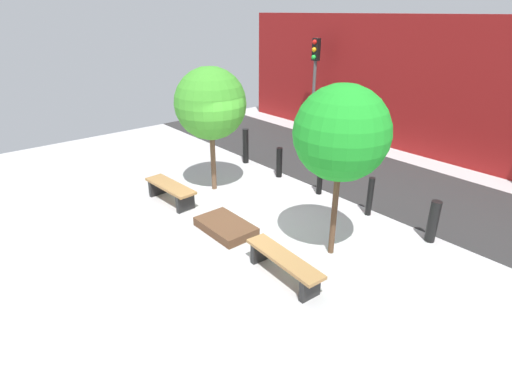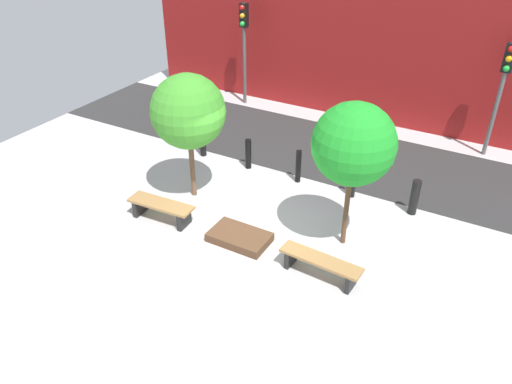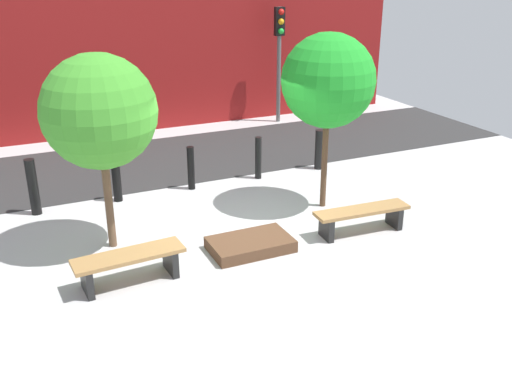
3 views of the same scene
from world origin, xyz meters
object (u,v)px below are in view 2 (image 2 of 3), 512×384
(planter_bed, at_px, (240,237))
(tree_behind_right_bench, at_px, (354,144))
(bollard_center, at_px, (298,166))
(bollard_right, at_px, (353,181))
(bollard_far_right, at_px, (415,197))
(bollard_far_left, at_px, (203,138))
(bollard_left, at_px, (248,154))
(tree_behind_left_bench, at_px, (188,112))
(bench_right, at_px, (320,264))
(traffic_light_mid_west, at_px, (503,80))
(traffic_light_west, at_px, (244,36))
(bench_left, at_px, (161,208))

(planter_bed, bearing_deg, tree_behind_right_bench, 28.47)
(bollard_center, bearing_deg, tree_behind_right_bench, -43.30)
(planter_bed, height_order, bollard_right, bollard_right)
(bollard_far_right, bearing_deg, bollard_far_left, 180.00)
(bollard_left, bearing_deg, bollard_far_left, 180.00)
(tree_behind_left_bench, bearing_deg, bollard_far_right, 20.56)
(tree_behind_right_bench, bearing_deg, bollard_right, 104.51)
(tree_behind_left_bench, xyz_separation_m, tree_behind_right_bench, (4.06, 0.00, 0.15))
(planter_bed, bearing_deg, bollard_left, 116.99)
(bench_right, xyz_separation_m, bollard_center, (-2.03, 3.22, 0.14))
(tree_behind_left_bench, xyz_separation_m, bollard_center, (2.03, 1.92, -1.83))
(tree_behind_left_bench, relative_size, traffic_light_mid_west, 0.97)
(bollard_right, distance_m, traffic_light_west, 7.26)
(bollard_right, relative_size, bollard_far_right, 1.03)
(bench_right, distance_m, bollard_far_left, 6.04)
(bollard_center, distance_m, bollard_right, 1.54)
(bollard_far_left, bearing_deg, bollard_far_right, 0.00)
(bench_left, relative_size, bench_right, 0.94)
(tree_behind_left_bench, height_order, bollard_center, tree_behind_left_bench)
(bench_right, xyz_separation_m, traffic_light_mid_west, (2.08, 7.35, 1.95))
(bench_left, xyz_separation_m, bollard_left, (0.50, 3.22, 0.10))
(bench_right, xyz_separation_m, tree_behind_left_bench, (-4.06, 1.30, 1.96))
(traffic_light_west, bearing_deg, traffic_light_mid_west, -0.00)
(bench_right, height_order, bollard_right, bollard_right)
(bollard_far_right, relative_size, traffic_light_west, 0.26)
(bench_left, height_order, tree_behind_left_bench, tree_behind_left_bench)
(tree_behind_right_bench, distance_m, traffic_light_west, 8.62)
(bollard_far_left, xyz_separation_m, bollard_far_right, (6.15, 0.00, -0.09))
(tree_behind_left_bench, distance_m, bollard_left, 2.71)
(bench_right, distance_m, traffic_light_mid_west, 7.89)
(tree_behind_right_bench, height_order, traffic_light_mid_west, tree_behind_right_bench)
(bench_right, relative_size, bollard_far_left, 1.61)
(traffic_light_west, bearing_deg, bollard_left, -58.11)
(tree_behind_left_bench, height_order, bollard_far_left, tree_behind_left_bench)
(bollard_right, bearing_deg, bollard_far_right, 0.00)
(planter_bed, bearing_deg, tree_behind_left_bench, 151.53)
(bollard_left, bearing_deg, tree_behind_right_bench, -28.22)
(bollard_right, xyz_separation_m, bollard_far_right, (1.54, 0.00, -0.01))
(planter_bed, height_order, traffic_light_west, traffic_light_west)
(bollard_left, height_order, bollard_center, bollard_center)
(bollard_far_left, relative_size, bollard_left, 1.25)
(bollard_left, xyz_separation_m, traffic_light_west, (-2.57, 4.14, 1.98))
(bench_right, distance_m, bollard_center, 3.81)
(bench_right, height_order, bollard_far_left, bollard_far_left)
(tree_behind_right_bench, bearing_deg, bollard_far_right, 61.48)
(bollard_center, bearing_deg, bollard_far_left, 180.00)
(planter_bed, xyz_separation_m, tree_behind_right_bench, (2.03, 1.10, 2.34))
(bollard_center, xyz_separation_m, bollard_right, (1.54, 0.00, 0.01))
(tree_behind_left_bench, xyz_separation_m, bollard_far_left, (-1.04, 1.92, -1.74))
(tree_behind_left_bench, height_order, bollard_left, tree_behind_left_bench)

